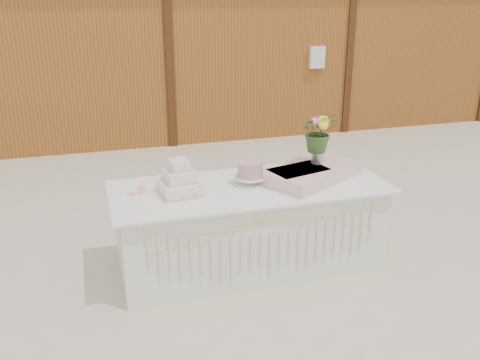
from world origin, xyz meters
TOP-DOWN VIEW (x-y plane):
  - ground at (0.00, 0.00)m, footprint 80.00×80.00m
  - barn at (-0.01, 5.99)m, footprint 12.60×4.60m
  - cake_table at (0.00, -0.00)m, footprint 2.40×1.00m
  - wedding_cake at (-0.61, -0.00)m, footprint 0.37×0.37m
  - pink_cake_stand at (0.02, 0.04)m, footprint 0.28×0.28m
  - satin_runner at (0.58, 0.03)m, footprint 1.05×0.90m
  - flower_vase at (0.67, 0.10)m, footprint 0.12×0.12m
  - bouquet at (0.67, 0.10)m, footprint 0.36×0.32m
  - loose_flowers at (-0.95, 0.09)m, footprint 0.25×0.41m

SIDE VIEW (x-z plane):
  - ground at x=0.00m, z-range 0.00..0.00m
  - cake_table at x=0.00m, z-range 0.00..0.77m
  - loose_flowers at x=-0.95m, z-range 0.77..0.79m
  - satin_runner at x=0.58m, z-range 0.77..0.89m
  - wedding_cake at x=-0.61m, z-range 0.72..1.02m
  - pink_cake_stand at x=0.02m, z-range 0.78..0.98m
  - flower_vase at x=0.67m, z-range 0.89..1.04m
  - bouquet at x=0.67m, z-range 1.04..1.42m
  - barn at x=-0.01m, z-range 0.03..3.33m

